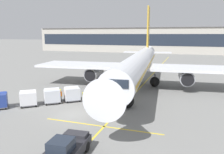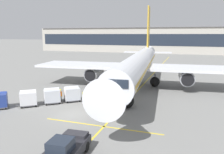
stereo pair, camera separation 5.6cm
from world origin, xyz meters
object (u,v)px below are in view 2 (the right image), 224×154
at_px(baggage_cart_lead, 72,94).
at_px(safety_cone_engine_keepout, 96,87).
at_px(belt_loader, 97,91).
at_px(pushback_tug, 66,149).
at_px(baggage_cart_second, 52,96).
at_px(ground_crew_by_carts, 61,95).
at_px(ground_crew_by_loader, 93,94).
at_px(baggage_cart_third, 28,98).
at_px(parked_airplane, 139,64).

xyz_separation_m(baggage_cart_lead, safety_cone_engine_keepout, (0.35, 7.28, -0.62)).
height_order(belt_loader, pushback_tug, belt_loader).
xyz_separation_m(baggage_cart_second, ground_crew_by_carts, (0.78, 0.75, -0.00)).
bearing_deg(baggage_cart_lead, baggage_cart_second, -139.53).
bearing_deg(ground_crew_by_loader, baggage_cart_lead, -167.49).
relative_size(baggage_cart_lead, ground_crew_by_loader, 1.51).
bearing_deg(baggage_cart_second, baggage_cart_lead, 40.47).
bearing_deg(safety_cone_engine_keepout, ground_crew_by_carts, -100.59).
bearing_deg(ground_crew_by_carts, ground_crew_by_loader, 21.25).
relative_size(baggage_cart_third, ground_crew_by_carts, 1.51).
bearing_deg(baggage_cart_third, parked_airplane, 53.67).
bearing_deg(ground_crew_by_carts, baggage_cart_lead, 37.80).
relative_size(belt_loader, baggage_cart_third, 1.86).
distance_m(belt_loader, safety_cone_engine_keepout, 5.01).
xyz_separation_m(baggage_cart_lead, ground_crew_by_loader, (2.73, 0.61, -0.00)).
bearing_deg(baggage_cart_lead, ground_crew_by_carts, -142.20).
bearing_deg(baggage_cart_third, pushback_tug, -40.89).
bearing_deg(pushback_tug, belt_loader, 104.87).
bearing_deg(ground_crew_by_carts, pushback_tug, -57.00).
xyz_separation_m(parked_airplane, baggage_cart_second, (-8.48, -12.50, -2.83)).
relative_size(baggage_cart_lead, ground_crew_by_carts, 1.51).
height_order(parked_airplane, baggage_cart_second, parked_airplane).
height_order(baggage_cart_lead, ground_crew_by_carts, baggage_cart_lead).
distance_m(pushback_tug, safety_cone_engine_keepout, 20.91).
bearing_deg(parked_airplane, belt_loader, -117.06).
bearing_deg(baggage_cart_third, safety_cone_engine_keepout, 67.81).
bearing_deg(ground_crew_by_loader, belt_loader, 99.36).
distance_m(baggage_cart_third, ground_crew_by_loader, 7.98).
bearing_deg(ground_crew_by_loader, safety_cone_engine_keepout, 109.59).
height_order(baggage_cart_second, ground_crew_by_loader, baggage_cart_second).
height_order(baggage_cart_third, ground_crew_by_carts, baggage_cart_third).
xyz_separation_m(parked_airplane, safety_cone_engine_keepout, (-6.17, -3.55, -3.46)).
height_order(ground_crew_by_loader, ground_crew_by_carts, same).
xyz_separation_m(baggage_cart_lead, baggage_cart_second, (-1.95, -1.67, 0.00)).
distance_m(baggage_cart_lead, ground_crew_by_carts, 1.49).
bearing_deg(baggage_cart_third, baggage_cart_second, 41.92).
distance_m(baggage_cart_lead, pushback_tug, 14.26).
bearing_deg(ground_crew_by_carts, belt_loader, 45.67).
relative_size(pushback_tug, safety_cone_engine_keepout, 5.84).
xyz_separation_m(parked_airplane, ground_crew_by_carts, (-7.70, -11.75, -2.84)).
distance_m(parked_airplane, pushback_tug, 23.73).
relative_size(ground_crew_by_loader, safety_cone_engine_keepout, 2.25).
bearing_deg(baggage_cart_second, ground_crew_by_carts, 44.16).
distance_m(baggage_cart_third, safety_cone_engine_keepout, 11.74).
bearing_deg(belt_loader, ground_crew_by_loader, -80.64).
relative_size(belt_loader, baggage_cart_second, 1.86).
bearing_deg(parked_airplane, pushback_tug, -90.10).
height_order(parked_airplane, ground_crew_by_loader, parked_airplane).
relative_size(baggage_cart_lead, baggage_cart_second, 1.00).
relative_size(belt_loader, safety_cone_engine_keepout, 6.32).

